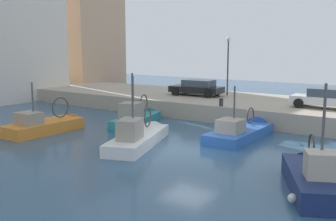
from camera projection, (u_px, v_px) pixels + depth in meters
water_surface at (188, 150)px, 20.75m from camera, size 80.00×80.00×0.00m
quay_wall at (271, 110)px, 29.92m from camera, size 9.00×56.00×1.20m
fishing_boat_white at (140, 141)px, 22.02m from camera, size 6.94×3.90×4.75m
fishing_boat_navy at (315, 185)px, 15.20m from camera, size 5.85×4.16×4.94m
fishing_boat_orange at (48, 130)px, 25.10m from camera, size 5.75×2.21×4.06m
fishing_boat_blue at (242, 136)px, 23.52m from camera, size 6.29×2.32×4.05m
fishing_boat_teal at (138, 121)px, 27.68m from camera, size 6.01×3.24×4.14m
parked_car_black at (197, 87)px, 33.30m from camera, size 2.34×4.49×1.32m
parked_car_white at (325, 98)px, 26.59m from camera, size 1.98×4.17×1.33m
mooring_bollard_mid at (221, 102)px, 27.57m from camera, size 0.28×0.28×0.55m
quay_streetlamp at (228, 56)px, 33.02m from camera, size 0.36×0.36×4.83m
waterfront_building_east_mid at (86, 36)px, 47.72m from camera, size 7.49×6.39×12.71m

